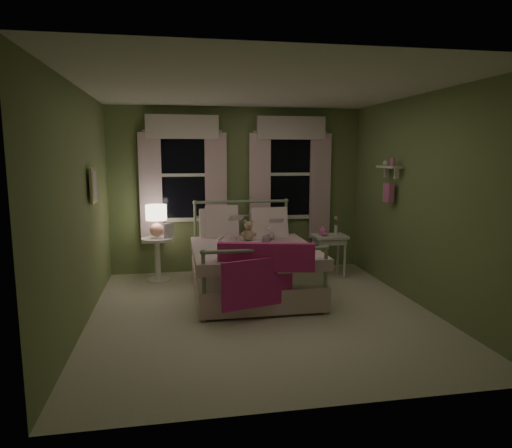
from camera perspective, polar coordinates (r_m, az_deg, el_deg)
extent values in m
plane|color=#F0E7CF|center=(5.55, 0.76, -11.01)|extent=(4.20, 4.20, 0.00)
plane|color=white|center=(5.27, 0.82, 16.64)|extent=(4.20, 4.20, 0.00)
plane|color=#71834E|center=(7.32, -2.33, 4.25)|extent=(4.00, 0.00, 4.00)
plane|color=#71834E|center=(3.24, 7.84, -1.65)|extent=(4.00, 0.00, 4.00)
plane|color=#71834E|center=(5.26, -21.16, 1.86)|extent=(0.00, 4.20, 4.20)
plane|color=#71834E|center=(5.96, 20.04, 2.68)|extent=(0.00, 4.20, 4.20)
cube|color=white|center=(6.18, -0.52, -4.87)|extent=(1.44, 1.94, 0.26)
cube|color=white|center=(6.24, -0.52, -7.01)|extent=(1.54, 2.02, 0.30)
cube|color=white|center=(6.00, -0.29, -3.53)|extent=(1.58, 1.75, 0.14)
cylinder|color=#9EB793|center=(6.14, -6.92, -6.19)|extent=(0.04, 1.90, 0.04)
cylinder|color=#9EB793|center=(6.36, 5.65, -5.64)|extent=(0.04, 1.90, 0.04)
cylinder|color=#9EB793|center=(7.02, -7.58, -1.99)|extent=(0.04, 0.04, 1.15)
cylinder|color=#9EB793|center=(7.22, 3.75, -1.63)|extent=(0.04, 0.04, 1.15)
sphere|color=#9EB793|center=(6.94, -7.68, 2.68)|extent=(0.07, 0.07, 0.07)
sphere|color=#9EB793|center=(7.14, 3.80, 2.91)|extent=(0.07, 0.07, 0.07)
cylinder|color=#9EB793|center=(7.00, -1.86, 2.81)|extent=(1.42, 0.04, 0.04)
cylinder|color=#9EB793|center=(7.03, -1.85, 1.03)|extent=(1.38, 0.03, 0.03)
cylinder|color=#9EB793|center=(5.18, -6.55, -7.89)|extent=(0.04, 0.04, 0.80)
cylinder|color=#9EB793|center=(5.44, 8.66, -7.09)|extent=(0.04, 0.04, 0.80)
sphere|color=#9EB793|center=(5.08, -6.63, -3.56)|extent=(0.07, 0.07, 0.07)
sphere|color=#9EB793|center=(5.35, 8.76, -2.97)|extent=(0.07, 0.07, 0.07)
cylinder|color=#9EB793|center=(5.17, 1.27, -3.28)|extent=(1.42, 0.04, 0.04)
cube|color=white|center=(6.74, -4.71, -0.46)|extent=(0.55, 0.32, 0.57)
cube|color=white|center=(6.85, 1.63, -0.28)|extent=(0.55, 0.32, 0.57)
cube|color=white|center=(6.73, -4.30, 0.23)|extent=(0.48, 0.30, 0.51)
cube|color=#D92A84|center=(5.18, 1.27, -4.15)|extent=(1.10, 0.34, 0.32)
cube|color=#D2298B|center=(5.18, 1.41, -7.23)|extent=(1.07, 0.35, 0.55)
imported|color=#F7D1DD|center=(6.48, -3.64, 0.71)|extent=(0.33, 0.26, 0.80)
imported|color=#F7D1DD|center=(6.57, 1.22, 0.30)|extent=(0.38, 0.32, 0.68)
imported|color=beige|center=(6.23, -3.38, 0.31)|extent=(0.20, 0.12, 0.26)
imported|color=beige|center=(6.33, 1.67, 0.07)|extent=(0.21, 0.14, 0.26)
sphere|color=tan|center=(6.40, -0.98, -1.37)|extent=(0.16, 0.16, 0.16)
sphere|color=tan|center=(6.36, -0.95, -0.16)|extent=(0.12, 0.12, 0.12)
sphere|color=tan|center=(6.34, -1.35, 0.32)|extent=(0.04, 0.04, 0.04)
sphere|color=tan|center=(6.36, -0.55, 0.34)|extent=(0.04, 0.04, 0.04)
sphere|color=tan|center=(6.36, -1.65, -1.26)|extent=(0.06, 0.06, 0.06)
sphere|color=tan|center=(6.38, -0.22, -1.22)|extent=(0.06, 0.06, 0.06)
sphere|color=#8C6B51|center=(6.31, -0.87, -0.28)|extent=(0.04, 0.04, 0.04)
cylinder|color=white|center=(6.87, -12.27, -1.88)|extent=(0.46, 0.46, 0.04)
cylinder|color=white|center=(6.94, -12.18, -4.40)|extent=(0.08, 0.08, 0.60)
cylinder|color=white|center=(7.01, -12.10, -6.83)|extent=(0.34, 0.34, 0.03)
sphere|color=#EA9E8A|center=(6.85, -12.31, -0.73)|extent=(0.20, 0.20, 0.20)
cylinder|color=pink|center=(6.83, -12.34, 0.26)|extent=(0.03, 0.03, 0.12)
cylinder|color=#FFEAC6|center=(6.81, -12.38, 1.43)|extent=(0.30, 0.30, 0.22)
imported|color=beige|center=(6.79, -11.46, -1.75)|extent=(0.23, 0.27, 0.02)
cube|color=white|center=(7.04, 9.15, -1.53)|extent=(0.50, 0.40, 0.04)
cube|color=white|center=(7.06, 9.14, -2.09)|extent=(0.44, 0.34, 0.08)
cylinder|color=white|center=(6.91, 7.92, -4.43)|extent=(0.04, 0.04, 0.60)
cylinder|color=white|center=(7.04, 11.03, -4.25)|extent=(0.04, 0.04, 0.60)
cylinder|color=white|center=(7.19, 7.19, -3.89)|extent=(0.04, 0.04, 0.60)
cylinder|color=white|center=(7.31, 10.19, -3.74)|extent=(0.04, 0.04, 0.60)
sphere|color=pink|center=(7.00, 8.39, -0.92)|extent=(0.14, 0.14, 0.14)
cube|color=pink|center=(6.92, 8.63, -1.21)|extent=(0.10, 0.05, 0.04)
cylinder|color=white|center=(7.12, 9.95, -0.72)|extent=(0.05, 0.05, 0.14)
cylinder|color=#4C7F3F|center=(7.10, 9.97, 0.16)|extent=(0.01, 0.01, 0.12)
sphere|color=pink|center=(7.09, 9.99, 0.72)|extent=(0.06, 0.06, 0.06)
cube|color=black|center=(7.22, -9.06, 6.07)|extent=(0.76, 0.02, 1.35)
cube|color=white|center=(7.20, -9.20, 11.64)|extent=(0.84, 0.05, 0.06)
cube|color=white|center=(7.27, -8.93, 0.54)|extent=(0.84, 0.05, 0.06)
cube|color=white|center=(7.20, -12.26, 5.98)|extent=(0.06, 0.05, 1.40)
cube|color=white|center=(7.22, -5.87, 6.14)|extent=(0.06, 0.05, 1.40)
cube|color=white|center=(7.20, -9.06, 6.07)|extent=(0.76, 0.04, 0.05)
cube|color=white|center=(7.17, -13.02, 4.34)|extent=(0.34, 0.06, 1.70)
cube|color=silver|center=(7.19, -5.02, 4.54)|extent=(0.34, 0.06, 1.70)
cube|color=white|center=(7.14, -9.20, 11.90)|extent=(1.10, 0.08, 0.36)
cylinder|color=white|center=(7.17, -9.19, 11.41)|extent=(1.20, 0.03, 0.03)
cube|color=black|center=(7.45, 4.20, 6.24)|extent=(0.76, 0.02, 1.35)
cube|color=white|center=(7.43, 4.30, 11.63)|extent=(0.84, 0.05, 0.06)
cube|color=white|center=(7.49, 4.18, 0.88)|extent=(0.84, 0.05, 0.06)
cube|color=white|center=(7.34, 1.20, 6.22)|extent=(0.06, 0.05, 1.40)
cube|color=white|center=(7.54, 7.21, 6.23)|extent=(0.06, 0.05, 1.40)
cube|color=white|center=(7.43, 4.24, 6.23)|extent=(0.76, 0.04, 0.05)
cube|color=white|center=(7.29, 0.49, 4.63)|extent=(0.34, 0.06, 1.70)
cube|color=silver|center=(7.54, 8.01, 4.69)|extent=(0.34, 0.06, 1.70)
cube|color=white|center=(7.37, 4.43, 11.89)|extent=(1.10, 0.08, 0.36)
cylinder|color=white|center=(7.40, 4.35, 11.41)|extent=(1.20, 0.03, 0.03)
cube|color=white|center=(6.50, 16.29, 6.86)|extent=(0.15, 0.50, 0.03)
cube|color=white|center=(6.39, 17.18, 6.07)|extent=(0.06, 0.03, 0.14)
cube|color=white|center=(6.65, 15.99, 6.22)|extent=(0.06, 0.03, 0.14)
cylinder|color=pink|center=(6.41, 16.71, 7.45)|extent=(0.06, 0.06, 0.10)
sphere|color=white|center=(6.59, 15.92, 7.33)|extent=(0.08, 0.08, 0.08)
cube|color=pink|center=(6.52, 16.23, 3.79)|extent=(0.08, 0.18, 0.26)
cube|color=beige|center=(5.82, -19.68, 4.53)|extent=(0.03, 0.32, 0.42)
cube|color=silver|center=(5.82, -19.53, 4.54)|extent=(0.01, 0.25, 0.34)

